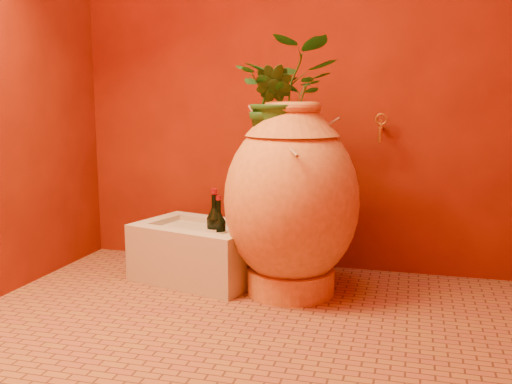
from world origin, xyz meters
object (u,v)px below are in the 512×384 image
(wine_bottle_a, at_px, (215,231))
(wine_bottle_b, at_px, (219,234))
(wall_tap, at_px, (381,126))
(wine_bottle_c, at_px, (239,226))
(amphora, at_px, (291,200))
(stone_basin, at_px, (200,253))

(wine_bottle_a, distance_m, wine_bottle_b, 0.02)
(wine_bottle_b, height_order, wall_tap, wall_tap)
(wall_tap, bearing_deg, wine_bottle_a, -152.15)
(wine_bottle_a, height_order, wine_bottle_c, same)
(wine_bottle_a, bearing_deg, wine_bottle_b, 0.53)
(wine_bottle_b, bearing_deg, wall_tap, 28.51)
(amphora, height_order, stone_basin, amphora)
(stone_basin, xyz_separation_m, wine_bottle_c, (0.20, 0.06, 0.14))
(stone_basin, relative_size, wine_bottle_a, 2.18)
(amphora, xyz_separation_m, wine_bottle_a, (-0.40, -0.00, -0.18))
(stone_basin, bearing_deg, wine_bottle_b, -31.45)
(stone_basin, height_order, wine_bottle_c, wine_bottle_c)
(wine_bottle_b, bearing_deg, wine_bottle_a, -179.47)
(wine_bottle_b, height_order, wine_bottle_c, wine_bottle_c)
(wine_bottle_a, distance_m, wall_tap, 1.03)
(wine_bottle_b, distance_m, wine_bottle_c, 0.16)
(wall_tap, bearing_deg, wine_bottle_b, -151.49)
(stone_basin, distance_m, wine_bottle_c, 0.25)
(stone_basin, bearing_deg, wine_bottle_a, -36.10)
(wine_bottle_a, xyz_separation_m, wall_tap, (0.79, 0.42, 0.52))
(wine_bottle_c, distance_m, wall_tap, 0.92)
(wine_bottle_b, relative_size, wine_bottle_c, 0.90)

